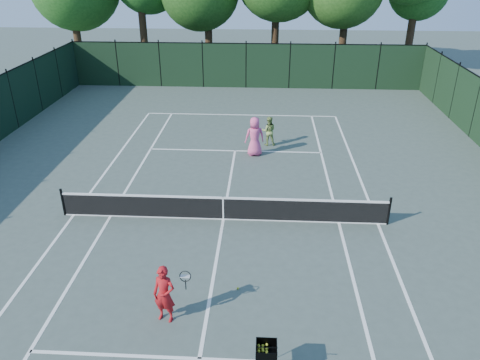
# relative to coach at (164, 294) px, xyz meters

# --- Properties ---
(ground) EXTENTS (90.00, 90.00, 0.00)m
(ground) POSITION_rel_coach_xyz_m (1.04, 5.11, -0.81)
(ground) COLOR #404E46
(ground) RESTS_ON ground
(sideline_doubles_left) EXTENTS (0.10, 23.77, 0.01)m
(sideline_doubles_left) POSITION_rel_coach_xyz_m (-4.44, 5.11, -0.81)
(sideline_doubles_left) COLOR white
(sideline_doubles_left) RESTS_ON ground
(sideline_doubles_right) EXTENTS (0.10, 23.77, 0.01)m
(sideline_doubles_right) POSITION_rel_coach_xyz_m (6.53, 5.11, -0.81)
(sideline_doubles_right) COLOR white
(sideline_doubles_right) RESTS_ON ground
(sideline_singles_left) EXTENTS (0.10, 23.77, 0.01)m
(sideline_singles_left) POSITION_rel_coach_xyz_m (-3.07, 5.11, -0.81)
(sideline_singles_left) COLOR white
(sideline_singles_left) RESTS_ON ground
(sideline_singles_right) EXTENTS (0.10, 23.77, 0.01)m
(sideline_singles_right) POSITION_rel_coach_xyz_m (5.16, 5.11, -0.81)
(sideline_singles_right) COLOR white
(sideline_singles_right) RESTS_ON ground
(baseline_far) EXTENTS (10.97, 0.10, 0.01)m
(baseline_far) POSITION_rel_coach_xyz_m (1.04, 16.99, -0.81)
(baseline_far) COLOR white
(baseline_far) RESTS_ON ground
(service_line_near) EXTENTS (8.23, 0.10, 0.01)m
(service_line_near) POSITION_rel_coach_xyz_m (1.04, -1.29, -0.81)
(service_line_near) COLOR white
(service_line_near) RESTS_ON ground
(service_line_far) EXTENTS (8.23, 0.10, 0.01)m
(service_line_far) POSITION_rel_coach_xyz_m (1.04, 11.51, -0.81)
(service_line_far) COLOR white
(service_line_far) RESTS_ON ground
(center_service_line) EXTENTS (0.10, 12.80, 0.01)m
(center_service_line) POSITION_rel_coach_xyz_m (1.04, 5.11, -0.81)
(center_service_line) COLOR white
(center_service_line) RESTS_ON ground
(tennis_net) EXTENTS (11.69, 0.09, 1.06)m
(tennis_net) POSITION_rel_coach_xyz_m (1.04, 5.11, -0.34)
(tennis_net) COLOR black
(tennis_net) RESTS_ON ground
(fence_far) EXTENTS (24.00, 0.05, 3.00)m
(fence_far) POSITION_rel_coach_xyz_m (1.04, 23.11, 0.69)
(fence_far) COLOR black
(fence_far) RESTS_ON ground
(coach) EXTENTS (1.00, 0.55, 1.62)m
(coach) POSITION_rel_coach_xyz_m (0.00, 0.00, 0.00)
(coach) COLOR #AE1319
(coach) RESTS_ON ground
(player_pink) EXTENTS (1.02, 0.79, 1.85)m
(player_pink) POSITION_rel_coach_xyz_m (1.99, 11.07, 0.11)
(player_pink) COLOR #E8528C
(player_pink) RESTS_ON ground
(player_green) EXTENTS (0.73, 0.58, 1.46)m
(player_green) POSITION_rel_coach_xyz_m (2.64, 12.40, -0.08)
(player_green) COLOR #85A251
(player_green) RESTS_ON ground
(ball_hopper) EXTENTS (0.48, 0.48, 0.91)m
(ball_hopper) POSITION_rel_coach_xyz_m (2.61, -1.66, -0.05)
(ball_hopper) COLOR black
(ball_hopper) RESTS_ON ground
(loose_ball_midcourt) EXTENTS (0.07, 0.07, 0.07)m
(loose_ball_midcourt) POSITION_rel_coach_xyz_m (1.80, 1.29, -0.78)
(loose_ball_midcourt) COLOR yellow
(loose_ball_midcourt) RESTS_ON ground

